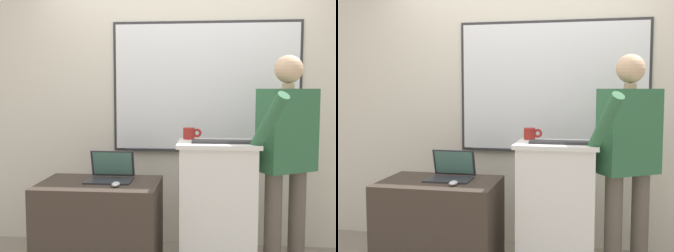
% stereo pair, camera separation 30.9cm
% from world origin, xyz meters
% --- Properties ---
extents(back_wall, '(6.40, 0.17, 2.92)m').
position_xyz_m(back_wall, '(0.01, 1.12, 1.46)').
color(back_wall, beige).
rests_on(back_wall, ground_plane).
extents(lectern_podium, '(0.60, 0.46, 1.06)m').
position_xyz_m(lectern_podium, '(0.36, 0.33, 0.53)').
color(lectern_podium, silver).
rests_on(lectern_podium, ground_plane).
extents(side_desk, '(0.90, 0.59, 0.75)m').
position_xyz_m(side_desk, '(-0.53, 0.26, 0.37)').
color(side_desk, '#382D26').
rests_on(side_desk, ground_plane).
extents(person_presenter, '(0.60, 0.72, 1.70)m').
position_xyz_m(person_presenter, '(0.87, 0.41, 0.99)').
color(person_presenter, brown).
rests_on(person_presenter, ground_plane).
extents(laptop, '(0.35, 0.29, 0.22)m').
position_xyz_m(laptop, '(-0.47, 0.36, 0.81)').
color(laptop, '#28282D').
rests_on(laptop, side_desk).
extents(wireless_keyboard, '(0.44, 0.12, 0.02)m').
position_xyz_m(wireless_keyboard, '(0.38, 0.27, 1.07)').
color(wireless_keyboard, '#2D2D30').
rests_on(wireless_keyboard, lectern_podium).
extents(computer_mouse_by_laptop, '(0.06, 0.10, 0.03)m').
position_xyz_m(computer_mouse_by_laptop, '(-0.38, 0.13, 0.77)').
color(computer_mouse_by_laptop, '#BCBCC1').
rests_on(computer_mouse_by_laptop, side_desk).
extents(coffee_mug, '(0.14, 0.09, 0.09)m').
position_xyz_m(coffee_mug, '(0.14, 0.48, 1.10)').
color(coffee_mug, maroon).
rests_on(coffee_mug, lectern_podium).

